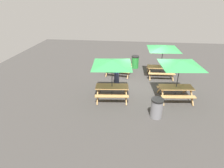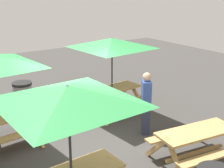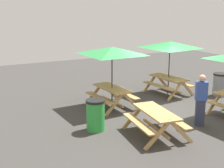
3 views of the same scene
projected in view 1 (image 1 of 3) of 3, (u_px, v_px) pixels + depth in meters
name	position (u px, v px, depth m)	size (l,w,h in m)	color
ground_plane	(142.00, 86.00, 11.29)	(24.00, 24.00, 0.00)	#3D3A38
picnic_table_0	(119.00, 67.00, 12.73)	(1.96, 1.73, 0.81)	tan
picnic_table_1	(163.00, 49.00, 11.68)	(2.83, 2.83, 2.34)	tan
picnic_table_2	(112.00, 65.00, 9.06)	(2.82, 2.82, 2.34)	tan
picnic_table_3	(180.00, 66.00, 9.00)	(2.81, 2.81, 2.34)	tan
trash_bin_green	(135.00, 62.00, 13.88)	(0.59, 0.59, 0.98)	green
trash_bin_gray	(157.00, 108.00, 8.24)	(0.59, 0.59, 0.98)	gray
person_standing	(117.00, 72.00, 11.07)	(0.38, 0.42, 1.67)	#2D334C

